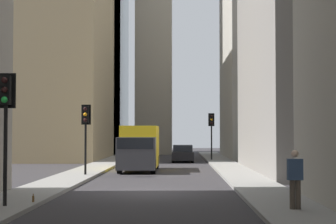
{
  "coord_description": "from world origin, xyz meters",
  "views": [
    {
      "loc": [
        -22.33,
        -1.15,
        2.37
      ],
      "look_at": [
        15.13,
        -0.36,
        3.82
      ],
      "focal_mm": 59.31,
      "sensor_mm": 36.0,
      "label": 1
    }
  ],
  "objects": [
    {
      "name": "ground_plane",
      "position": [
        0.0,
        0.0,
        0.0
      ],
      "size": [
        135.0,
        135.0,
        0.0
      ],
      "primitive_type": "plane",
      "color": "#302D30"
    },
    {
      "name": "sidewalk_right",
      "position": [
        0.0,
        4.5,
        0.07
      ],
      "size": [
        90.0,
        2.2,
        0.14
      ],
      "primitive_type": "cube",
      "color": "gray",
      "rests_on": "ground_plane"
    },
    {
      "name": "sidewalk_left",
      "position": [
        0.0,
        -4.5,
        0.07
      ],
      "size": [
        90.0,
        2.2,
        0.14
      ],
      "primitive_type": "cube",
      "color": "gray",
      "rests_on": "ground_plane"
    },
    {
      "name": "building_left_far",
      "position": [
        31.83,
        -10.6,
        12.24
      ],
      "size": [
        14.9,
        10.0,
        24.48
      ],
      "color": "#B7B2A5",
      "rests_on": "ground_plane"
    },
    {
      "name": "building_left_midfar",
      "position": [
        11.77,
        -10.6,
        9.71
      ],
      "size": [
        16.84,
        10.0,
        19.42
      ],
      "color": "gray",
      "rests_on": "ground_plane"
    },
    {
      "name": "building_right_far",
      "position": [
        30.4,
        10.59,
        10.7
      ],
      "size": [
        19.46,
        10.5,
        21.38
      ],
      "color": "#9E8966",
      "rests_on": "ground_plane"
    },
    {
      "name": "church_spire",
      "position": [
        41.45,
        1.82,
        16.96
      ],
      "size": [
        4.55,
        4.55,
        32.42
      ],
      "color": "#A8A091",
      "rests_on": "ground_plane"
    },
    {
      "name": "delivery_truck",
      "position": [
        12.56,
        1.4,
        1.46
      ],
      "size": [
        6.46,
        2.25,
        2.84
      ],
      "color": "yellow",
      "rests_on": "ground_plane"
    },
    {
      "name": "sedan_black",
      "position": [
        23.9,
        -1.4,
        0.66
      ],
      "size": [
        4.3,
        1.78,
        1.42
      ],
      "color": "black",
      "rests_on": "ground_plane"
    },
    {
      "name": "traffic_light_foreground",
      "position": [
        -5.29,
        4.24,
        3.17
      ],
      "size": [
        0.43,
        0.52,
        4.12
      ],
      "color": "black",
      "rests_on": "sidewalk_right"
    },
    {
      "name": "traffic_light_midblock",
      "position": [
        7.76,
        3.98,
        2.94
      ],
      "size": [
        0.43,
        0.52,
        3.81
      ],
      "color": "black",
      "rests_on": "sidewalk_right"
    },
    {
      "name": "traffic_light_far_junction",
      "position": [
        24.89,
        -3.86,
        3.04
      ],
      "size": [
        0.43,
        0.52,
        3.95
      ],
      "color": "black",
      "rests_on": "sidewalk_left"
    },
    {
      "name": "pedestrian",
      "position": [
        -5.85,
        -4.55,
        1.09
      ],
      "size": [
        0.26,
        0.44,
        1.74
      ],
      "color": "#473D33",
      "rests_on": "sidewalk_left"
    },
    {
      "name": "discarded_bottle",
      "position": [
        -4.35,
        3.61,
        0.25
      ],
      "size": [
        0.07,
        0.07,
        0.27
      ],
      "color": "brown",
      "rests_on": "sidewalk_right"
    }
  ]
}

